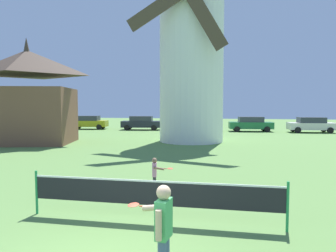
# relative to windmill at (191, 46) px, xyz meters

# --- Properties ---
(windmill) EXTENTS (8.35, 5.52, 14.62)m
(windmill) POSITION_rel_windmill_xyz_m (0.00, 0.00, 0.00)
(windmill) COLOR white
(windmill) RESTS_ON ground_plane
(tennis_net) EXTENTS (6.05, 0.06, 1.10)m
(tennis_net) POSITION_rel_windmill_xyz_m (0.84, -16.25, -6.49)
(tennis_net) COLOR #238E4C
(tennis_net) RESTS_ON ground_plane
(player_near) EXTENTS (0.79, 0.68, 1.51)m
(player_near) POSITION_rel_windmill_xyz_m (1.54, -18.53, -6.33)
(player_near) COLOR slate
(player_near) RESTS_ON ground_plane
(player_far) EXTENTS (0.71, 0.37, 1.08)m
(player_far) POSITION_rel_windmill_xyz_m (0.35, -13.79, -6.57)
(player_far) COLOR #333338
(player_far) RESTS_ON ground_plane
(parked_car_mustard) EXTENTS (4.47, 2.32, 1.56)m
(parked_car_mustard) POSITION_rel_windmill_xyz_m (-13.10, 10.02, -6.37)
(parked_car_mustard) COLOR #999919
(parked_car_mustard) RESTS_ON ground_plane
(parked_car_black) EXTENTS (4.58, 2.30, 1.56)m
(parked_car_black) POSITION_rel_windmill_xyz_m (-6.72, 10.01, -6.37)
(parked_car_black) COLOR #1E232D
(parked_car_black) RESTS_ON ground_plane
(parked_car_silver) EXTENTS (4.26, 2.35, 1.56)m
(parked_car_silver) POSITION_rel_windmill_xyz_m (-0.56, 9.50, -6.37)
(parked_car_silver) COLOR silver
(parked_car_silver) RESTS_ON ground_plane
(parked_car_green) EXTENTS (4.62, 2.19, 1.56)m
(parked_car_green) POSITION_rel_windmill_xyz_m (5.27, 10.10, -6.37)
(parked_car_green) COLOR #1E6638
(parked_car_green) RESTS_ON ground_plane
(parked_car_cream) EXTENTS (4.60, 2.10, 1.56)m
(parked_car_cream) POSITION_rel_windmill_xyz_m (11.22, 9.82, -6.37)
(parked_car_cream) COLOR silver
(parked_car_cream) RESTS_ON ground_plane
(chapel) EXTENTS (7.18, 5.93, 7.60)m
(chapel) POSITION_rel_windmill_xyz_m (-11.46, -3.32, -3.90)
(chapel) COLOR brown
(chapel) RESTS_ON ground_plane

